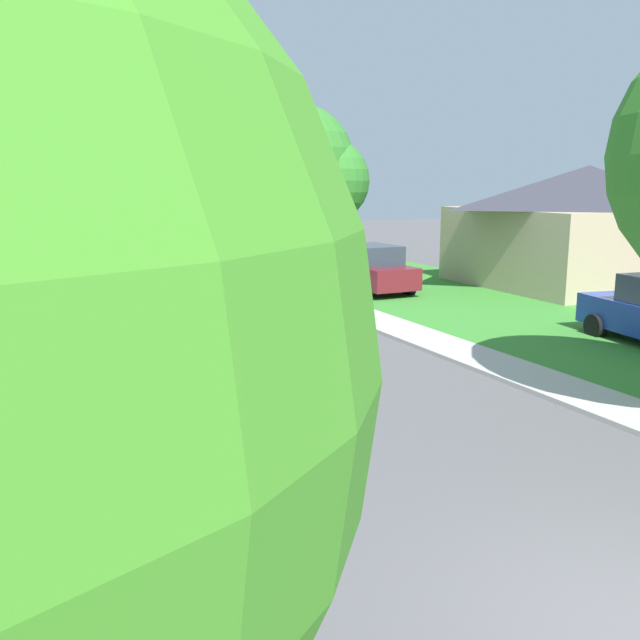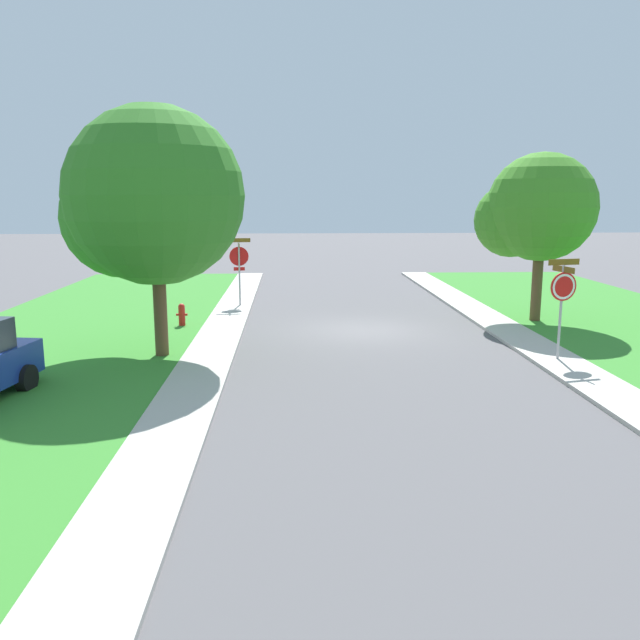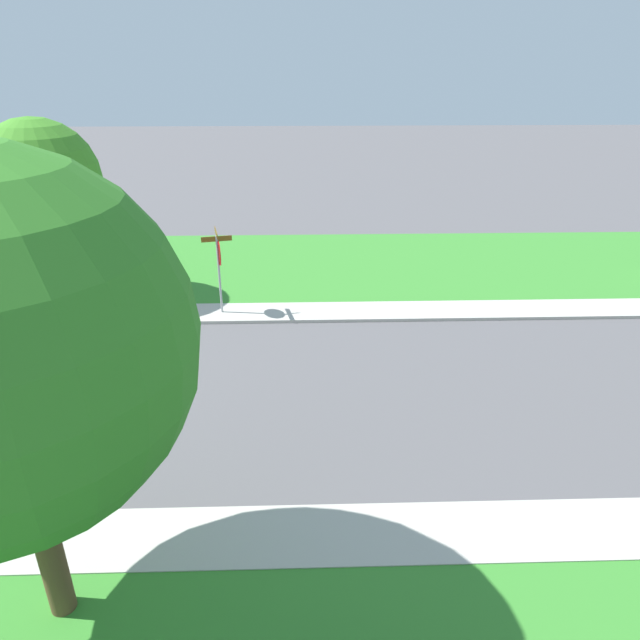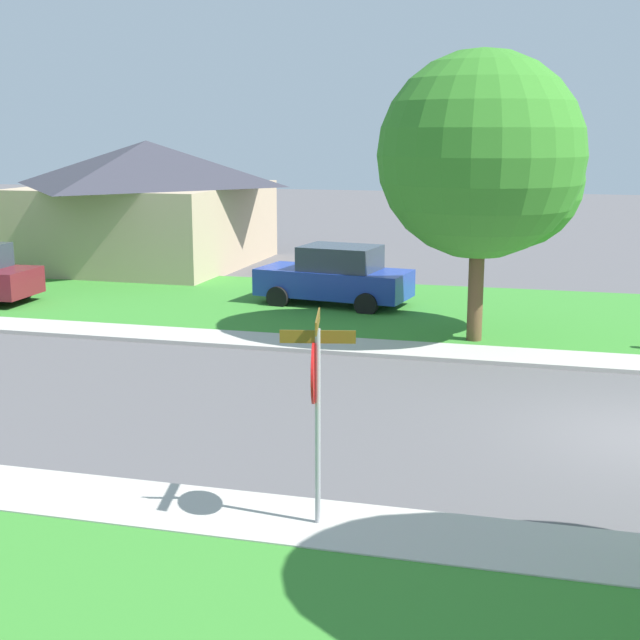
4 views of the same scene
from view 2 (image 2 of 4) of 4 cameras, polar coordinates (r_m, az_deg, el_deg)
ground_plane at (r=21.57m, az=3.89°, el=-0.91°), size 120.00×120.00×0.00m
sidewalk_east at (r=10.21m, az=-15.67°, el=-14.53°), size 1.40×56.00×0.10m
stop_sign_near_corner at (r=26.03m, az=-7.14°, el=5.20°), size 0.92×0.92×2.77m
stop_sign_far_corner at (r=18.17m, az=20.57°, el=2.27°), size 0.90×0.90×2.77m
tree_sidewalk_near at (r=18.12m, az=-15.04°, el=10.02°), size 5.08×4.73×6.76m
tree_corner_large at (r=23.78m, az=18.31°, el=9.11°), size 3.98×3.70×5.88m
fire_hydrant at (r=22.38m, az=-12.07°, el=0.44°), size 0.38×0.22×0.83m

